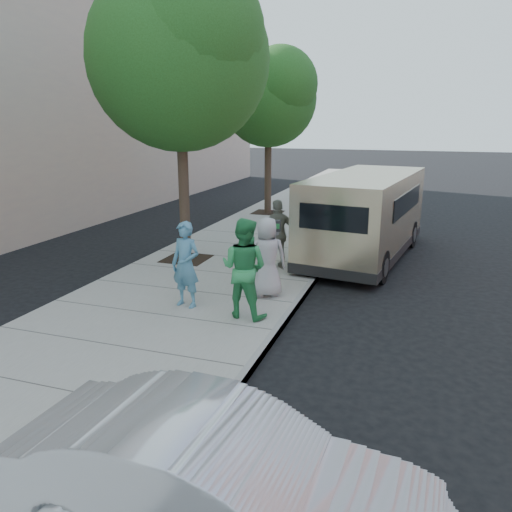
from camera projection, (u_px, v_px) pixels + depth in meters
name	position (u px, v px, depth m)	size (l,w,h in m)	color
ground	(232.00, 302.00, 11.06)	(120.00, 120.00, 0.00)	black
sidewalk	(191.00, 294.00, 11.35)	(5.00, 60.00, 0.15)	gray
curb_face	(295.00, 306.00, 10.60)	(0.12, 60.00, 0.16)	gray
tree_near	(180.00, 52.00, 12.49)	(4.62, 4.60, 7.53)	black
tree_far	(270.00, 94.00, 19.61)	(3.92, 3.80, 6.49)	black
parking_meter	(273.00, 240.00, 11.12)	(0.35, 0.16, 1.61)	gray
van	(366.00, 214.00, 14.30)	(3.00, 6.76, 2.42)	beige
sedan	(219.00, 486.00, 4.54)	(1.44, 4.12, 1.36)	silver
person_officer	(186.00, 265.00, 10.18)	(0.65, 0.43, 1.78)	teal
person_green_shirt	(244.00, 268.00, 9.63)	(0.96, 0.74, 1.97)	#319752
person_gray_shirt	(267.00, 257.00, 10.80)	(0.86, 0.56, 1.75)	#AAAAAD
person_striped_polo	(278.00, 234.00, 12.83)	(1.06, 0.44, 1.80)	slate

